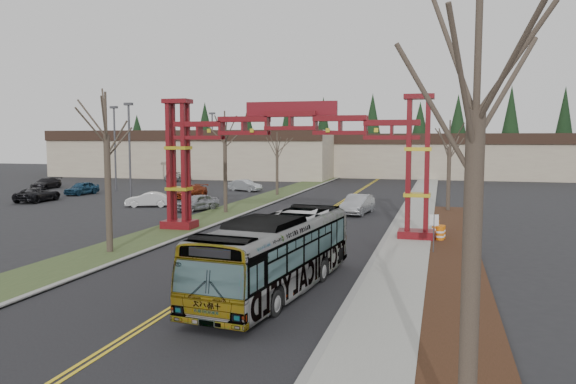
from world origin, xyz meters
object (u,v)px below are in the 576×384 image
(parked_car_mid_b, at_px, (82,188))
(barrel_mid, at_px, (441,233))
(parked_car_near_b, at_px, (148,200))
(street_sign, at_px, (434,226))
(parked_car_near_c, at_px, (38,194))
(light_pole_mid, at_px, (115,142))
(light_pole_far, at_px, (212,141))
(bare_tree_right_far, at_px, (450,147))
(retail_building_west, at_px, (204,153))
(parked_car_far_c, at_px, (46,183))
(transit_bus, at_px, (277,254))
(bare_tree_right_near, at_px, (476,114))
(retail_building_east, at_px, (446,155))
(silver_sedan, at_px, (358,204))
(parked_car_far_b, at_px, (178,176))
(bare_tree_median_far, at_px, (277,151))
(barrel_north, at_px, (436,227))
(bare_tree_median_near, at_px, (106,136))
(parked_car_near_a, at_px, (197,202))
(parked_car_far_a, at_px, (245,185))
(gateway_arch, at_px, (291,142))
(bare_tree_median_mid, at_px, (225,137))
(barrel_south, at_px, (440,234))

(parked_car_mid_b, bearing_deg, barrel_mid, -19.09)
(parked_car_near_b, xyz_separation_m, street_sign, (25.52, -14.90, 0.89))
(parked_car_near_c, height_order, light_pole_mid, light_pole_mid)
(parked_car_near_b, distance_m, light_pole_far, 34.27)
(bare_tree_right_far, xyz_separation_m, light_pole_far, (-34.07, 29.13, 0.33))
(retail_building_west, distance_m, parked_car_near_c, 42.39)
(parked_car_mid_b, bearing_deg, parked_car_far_c, 156.08)
(transit_bus, height_order, parked_car_near_c, transit_bus)
(bare_tree_right_near, bearing_deg, barrel_mid, 91.20)
(retail_building_east, relative_size, parked_car_far_c, 8.13)
(transit_bus, xyz_separation_m, barrel_mid, (6.44, 13.85, -1.11))
(silver_sedan, distance_m, parked_car_near_b, 19.22)
(parked_car_far_b, bearing_deg, retail_building_east, -150.45)
(bare_tree_median_far, bearing_deg, street_sign, -58.57)
(parked_car_far_c, bearing_deg, barrel_north, -29.94)
(parked_car_near_c, bearing_deg, parked_car_far_c, -57.74)
(transit_bus, bearing_deg, bare_tree_median_near, 161.84)
(bare_tree_right_near, bearing_deg, silver_sedan, 101.62)
(parked_car_near_a, bearing_deg, parked_car_near_b, -169.94)
(transit_bus, bearing_deg, parked_car_far_c, 144.24)
(transit_bus, xyz_separation_m, light_pole_mid, (-31.18, 37.49, 4.23))
(light_pole_mid, bearing_deg, retail_building_west, 93.55)
(barrel_mid, bearing_deg, bare_tree_median_far, 126.62)
(silver_sedan, relative_size, barrel_mid, 5.21)
(retail_building_east, relative_size, parked_car_far_a, 9.11)
(silver_sedan, distance_m, parked_car_far_c, 42.88)
(silver_sedan, bearing_deg, parked_car_mid_b, 173.66)
(parked_car_near_b, bearing_deg, light_pole_mid, -158.29)
(bare_tree_right_near, bearing_deg, retail_building_east, 90.00)
(light_pole_far, bearing_deg, gateway_arch, -61.18)
(bare_tree_median_mid, distance_m, bare_tree_right_far, 19.01)
(silver_sedan, distance_m, bare_tree_median_near, 22.79)
(silver_sedan, distance_m, parked_car_near_a, 13.85)
(bare_tree_right_near, xyz_separation_m, street_sign, (-0.91, 20.14, -5.13))
(light_pole_far, distance_m, barrel_south, 55.53)
(retail_building_west, relative_size, silver_sedan, 9.38)
(parked_car_near_b, distance_m, parked_car_far_b, 31.40)
(bare_tree_right_far, height_order, barrel_north, bare_tree_right_far)
(retail_building_west, distance_m, parked_car_mid_b, 35.29)
(parked_car_far_c, bearing_deg, retail_building_east, 32.72)
(parked_car_far_c, relative_size, barrel_mid, 4.97)
(silver_sedan, height_order, bare_tree_median_near, bare_tree_median_near)
(parked_car_far_a, xyz_separation_m, bare_tree_median_mid, (5.06, -18.99, 5.64))
(gateway_arch, relative_size, parked_car_near_c, 3.56)
(parked_car_far_a, bearing_deg, parked_car_near_b, -172.72)
(silver_sedan, xyz_separation_m, bare_tree_median_mid, (-10.78, -2.26, 5.52))
(bare_tree_median_far, xyz_separation_m, barrel_south, (17.41, -24.04, -4.45))
(parked_car_far_a, height_order, parked_car_far_c, parked_car_far_a)
(silver_sedan, relative_size, bare_tree_right_near, 0.54)
(parked_car_near_b, relative_size, bare_tree_right_near, 0.45)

